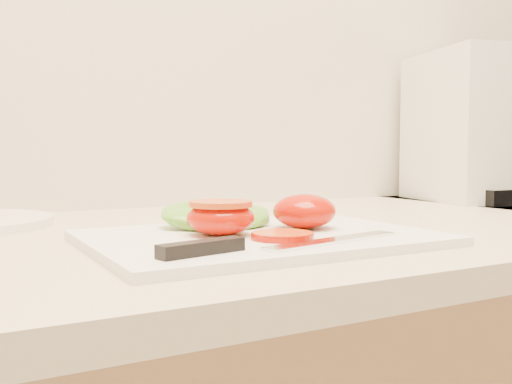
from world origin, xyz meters
TOP-DOWN VIEW (x-y plane):
  - cutting_board at (-0.38, 1.56)m, footprint 0.37×0.27m
  - tomato_half_dome at (-0.31, 1.57)m, footprint 0.07×0.07m
  - tomato_half_cut at (-0.42, 1.57)m, footprint 0.07×0.07m
  - tomato_slice_0 at (-0.38, 1.51)m, footprint 0.06×0.06m
  - lettuce_leaf_0 at (-0.39, 1.63)m, footprint 0.14×0.10m
  - knife at (-0.43, 1.47)m, footprint 0.27×0.06m
  - appliance at (0.28, 1.83)m, footprint 0.26×0.29m

SIDE VIEW (x-z plane):
  - cutting_board at x=-0.38m, z-range 0.93..0.94m
  - tomato_slice_0 at x=-0.38m, z-range 0.94..0.95m
  - knife at x=-0.43m, z-range 0.94..0.95m
  - lettuce_leaf_0 at x=-0.39m, z-range 0.94..0.97m
  - tomato_half_dome at x=-0.31m, z-range 0.94..0.98m
  - tomato_half_cut at x=-0.42m, z-range 0.94..0.98m
  - appliance at x=0.28m, z-range 0.93..1.23m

